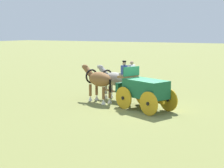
% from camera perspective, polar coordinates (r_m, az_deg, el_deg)
% --- Properties ---
extents(ground_plane, '(220.00, 220.00, 0.00)m').
position_cam_1_polar(ground_plane, '(19.81, 5.64, -4.36)').
color(ground_plane, olive).
extents(show_wagon, '(5.49, 2.87, 2.78)m').
position_cam_1_polar(show_wagon, '(19.68, 5.34, -0.81)').
color(show_wagon, '#195B38').
rests_on(show_wagon, ground).
extents(draft_horse_near, '(2.93, 1.63, 2.30)m').
position_cam_1_polar(draft_horse_near, '(21.79, -2.28, 0.68)').
color(draft_horse_near, brown).
rests_on(draft_horse_near, ground).
extents(draft_horse_off, '(2.92, 1.60, 2.19)m').
position_cam_1_polar(draft_horse_off, '(22.62, 0.33, 0.76)').
color(draft_horse_off, '#9E998E').
rests_on(draft_horse_off, ground).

